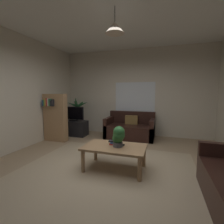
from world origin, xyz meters
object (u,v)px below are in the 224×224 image
coffee_table (115,150)px  book_on_table_2 (113,141)px  remote_on_table_1 (118,146)px  potted_plant_on_table (119,136)px  tv_stand (74,128)px  pendant_lamp (115,28)px  book_on_table_0 (113,144)px  remote_on_table_0 (122,146)px  bookshelf_corner (55,117)px  tv (73,114)px  book_on_table_1 (114,143)px  couch_under_window (130,129)px  potted_palm_corner (78,117)px

coffee_table → book_on_table_2: 0.17m
remote_on_table_1 → potted_plant_on_table: (0.01, -0.02, 0.19)m
tv_stand → pendant_lamp: pendant_lamp is taller
book_on_table_0 → remote_on_table_0: book_on_table_0 is taller
book_on_table_0 → book_on_table_2: size_ratio=0.76×
book_on_table_2 → tv_stand: (-1.99, 1.90, -0.26)m
tv_stand → bookshelf_corner: 0.88m
tv → book_on_table_0: bearing=-43.5°
remote_on_table_0 → bookshelf_corner: bookshelf_corner is taller
book_on_table_1 → tv_stand: 2.77m
remote_on_table_0 → book_on_table_0: bearing=178.0°
coffee_table → remote_on_table_0: size_ratio=7.09×
book_on_table_2 → bookshelf_corner: bearing=151.5°
couch_under_window → book_on_table_0: size_ratio=12.71×
book_on_table_0 → remote_on_table_1: size_ratio=0.74×
couch_under_window → remote_on_table_0: (0.30, -2.22, 0.18)m
book_on_table_2 → tv: 2.74m
potted_palm_corner → book_on_table_0: bearing=-48.9°
remote_on_table_1 → potted_plant_on_table: potted_plant_on_table is taller
couch_under_window → book_on_table_1: (0.13, -2.18, 0.21)m
couch_under_window → book_on_table_0: couch_under_window is taller
potted_palm_corner → bookshelf_corner: bearing=-93.5°
book_on_table_0 → bookshelf_corner: size_ratio=0.08×
book_on_table_0 → potted_plant_on_table: bearing=-33.3°
book_on_table_0 → remote_on_table_1: 0.14m
potted_plant_on_table → remote_on_table_1: bearing=132.3°
book_on_table_0 → pendant_lamp: pendant_lamp is taller
book_on_table_0 → book_on_table_2: (-0.00, 0.01, 0.05)m
potted_palm_corner → bookshelf_corner: (-0.07, -1.22, 0.18)m
book_on_table_2 → remote_on_table_1: book_on_table_2 is taller
remote_on_table_0 → tv: (-2.17, 1.93, 0.28)m
coffee_table → potted_plant_on_table: 0.28m
potted_plant_on_table → bookshelf_corner: bearing=151.1°
book_on_table_0 → tv: tv is taller
couch_under_window → potted_palm_corner: potted_palm_corner is taller
tv → bookshelf_corner: size_ratio=0.54×
book_on_table_0 → pendant_lamp: bearing=-54.1°
pendant_lamp → remote_on_table_1: bearing=3.9°
tv_stand → remote_on_table_1: bearing=-43.2°
book_on_table_1 → couch_under_window: bearing=93.5°
coffee_table → bookshelf_corner: 2.58m
couch_under_window → potted_plant_on_table: (0.25, -2.27, 0.38)m
remote_on_table_1 → tv_stand: bearing=-109.3°
couch_under_window → book_on_table_2: (0.12, -2.17, 0.23)m
book_on_table_0 → coffee_table: bearing=-54.1°
book_on_table_1 → tv: tv is taller
book_on_table_2 → book_on_table_0: bearing=-73.0°
book_on_table_0 → tv: 2.75m
tv → pendant_lamp: (2.04, -1.96, 1.79)m
couch_under_window → remote_on_table_1: couch_under_window is taller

